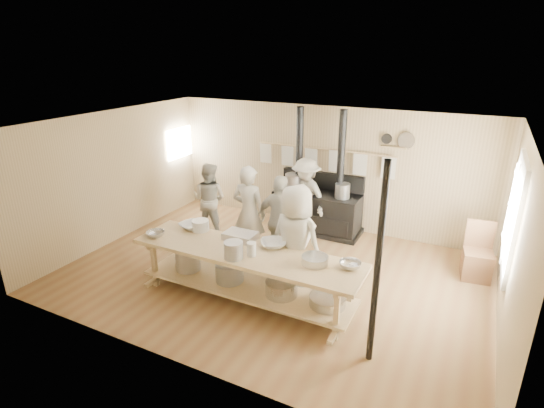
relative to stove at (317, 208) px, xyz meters
name	(u,v)px	position (x,y,z in m)	size (l,w,h in m)	color
ground	(272,274)	(0.01, -2.12, -0.52)	(7.00, 7.00, 0.00)	brown
room_shell	(272,185)	(0.01, -2.12, 1.10)	(7.00, 7.00, 7.00)	tan
window_right	(514,216)	(3.48, -1.52, 0.98)	(0.09, 1.50, 1.65)	beige
left_opening	(180,143)	(-3.44, -0.12, 1.08)	(0.00, 0.90, 0.90)	white
stove	(317,208)	(0.00, 0.00, 0.00)	(1.90, 0.75, 2.60)	black
towel_rail	(324,157)	(0.01, 0.28, 1.04)	(3.00, 0.04, 0.47)	tan
back_wall_shelf	(398,142)	(1.47, 0.32, 1.48)	(0.63, 0.14, 0.32)	tan
prep_table	(245,270)	(0.00, -3.02, 0.00)	(3.60, 0.90, 0.85)	tan
support_post	(377,268)	(2.06, -3.47, 0.78)	(0.08, 0.08, 2.60)	black
cook_far_left	(249,213)	(-0.66, -1.74, 0.37)	(0.65, 0.43, 1.78)	beige
cook_left	(209,199)	(-1.95, -1.13, 0.24)	(0.74, 0.58, 1.53)	beige
cook_center	(296,241)	(0.59, -2.48, 0.39)	(0.89, 0.58, 1.81)	beige
cook_right	(281,221)	(-0.05, -1.68, 0.31)	(0.97, 0.40, 1.66)	beige
cook_by_window	(306,196)	(-0.19, -0.17, 0.28)	(1.04, 0.60, 1.61)	beige
chair	(477,262)	(3.15, -0.65, -0.23)	(0.52, 0.52, 0.98)	#4E301F
bowl_white_a	(192,226)	(-1.23, -2.69, 0.38)	(0.39, 0.39, 0.10)	white
bowl_steel_a	(156,234)	(-1.54, -3.22, 0.37)	(0.29, 0.29, 0.09)	silver
bowl_white_b	(273,244)	(0.31, -2.69, 0.38)	(0.39, 0.39, 0.10)	white
bowl_steel_b	(350,265)	(1.56, -2.82, 0.38)	(0.31, 0.31, 0.10)	silver
roasting_pan	(240,236)	(-0.28, -2.69, 0.39)	(0.51, 0.34, 0.11)	#B2B2B7
mixing_bowl_large	(315,260)	(1.08, -2.92, 0.39)	(0.38, 0.38, 0.12)	silver
bucket_galv	(233,250)	(-0.03, -3.29, 0.46)	(0.28, 0.28, 0.25)	gray
deep_bowl_enamel	(200,225)	(-1.04, -2.69, 0.42)	(0.29, 0.29, 0.18)	white
pitcher	(252,249)	(0.16, -3.11, 0.44)	(0.14, 0.14, 0.21)	white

